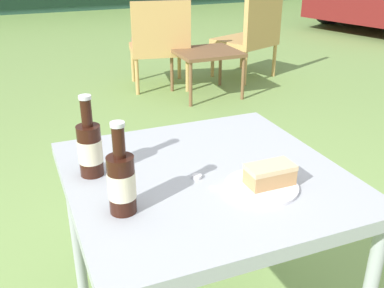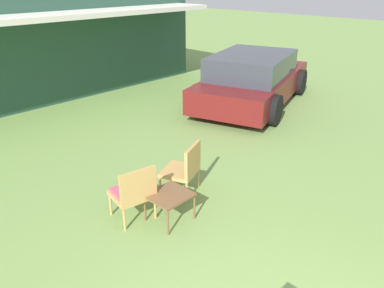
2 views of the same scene
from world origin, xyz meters
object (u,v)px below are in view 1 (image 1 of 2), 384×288
Objects in this scene: garden_side_table at (207,55)px; cola_bottle_far at (122,181)px; cola_bottle_near at (90,148)px; wicker_chair_cushioned at (159,42)px; cake_on_plate at (266,180)px; patio_table at (205,194)px; wicker_chair_plain at (252,34)px.

cola_bottle_far reaches higher than garden_side_table.
wicker_chair_cushioned is at bearing 67.97° from cola_bottle_near.
cola_bottle_far is (-0.39, 0.03, 0.06)m from cake_on_plate.
cola_bottle_near reaches higher than patio_table.
wicker_chair_cushioned reaches higher than patio_table.
cake_on_plate is 0.85× the size of cola_bottle_far.
wicker_chair_cushioned is 3.06m from cola_bottle_near.
wicker_chair_cushioned is 3.48× the size of cola_bottle_near.
cola_bottle_near is at bearing 31.41° from wicker_chair_plain.
wicker_chair_plain is 3.69m from cola_bottle_far.
wicker_chair_plain is at bearing 28.43° from garden_side_table.
wicker_chair_cushioned and wicker_chair_plain have the same top height.
wicker_chair_plain reaches higher than cake_on_plate.
patio_table is 0.21m from cake_on_plate.
wicker_chair_plain is (0.97, -0.02, 0.01)m from wicker_chair_cushioned.
wicker_chair_cushioned is 0.49m from garden_side_table.
wicker_chair_cushioned is at bearing 76.83° from cake_on_plate.
cola_bottle_far is at bearing 175.27° from cake_on_plate.
patio_table is 3.28× the size of cola_bottle_near.
wicker_chair_plain is 3.48× the size of cola_bottle_far.
cola_bottle_near reaches higher than wicker_chair_cushioned.
cake_on_plate is 0.50m from cola_bottle_near.
wicker_chair_cushioned is at bearing 74.08° from patio_table.
patio_table is 0.33m from cola_bottle_far.
cola_bottle_far is (-1.11, -3.05, 0.33)m from wicker_chair_cushioned.
patio_table is at bearing -20.95° from cola_bottle_near.
cola_bottle_near is (-0.30, 0.12, 0.15)m from patio_table.
wicker_chair_cushioned is 0.97m from wicker_chair_plain.
wicker_chair_plain is 4.10× the size of cake_on_plate.
cola_bottle_far is (0.03, -0.22, 0.00)m from cola_bottle_near.
cola_bottle_far is (-0.27, -0.11, 0.15)m from patio_table.
cola_bottle_near is (-2.11, -2.81, 0.32)m from wicker_chair_plain.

